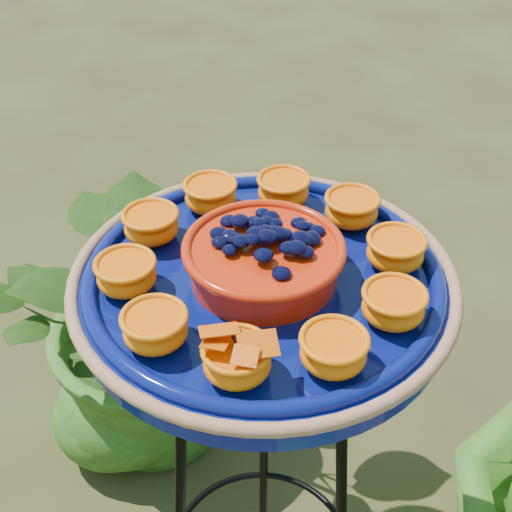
# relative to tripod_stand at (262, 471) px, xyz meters

# --- Properties ---
(tripod_stand) EXTENTS (0.47, 0.47, 0.97)m
(tripod_stand) POSITION_rel_tripod_stand_xyz_m (0.00, 0.00, 0.00)
(tripod_stand) COLOR black
(tripod_stand) RESTS_ON ground
(feeder_dish) EXTENTS (0.65, 0.65, 0.12)m
(feeder_dish) POSITION_rel_tripod_stand_xyz_m (0.00, -0.00, 0.43)
(feeder_dish) COLOR #071058
(feeder_dish) RESTS_ON tripod_stand
(shrub_back_left) EXTENTS (1.02, 1.00, 0.86)m
(shrub_back_left) POSITION_rel_tripod_stand_xyz_m (-0.50, 0.43, -0.16)
(shrub_back_left) COLOR #224B14
(shrub_back_left) RESTS_ON ground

